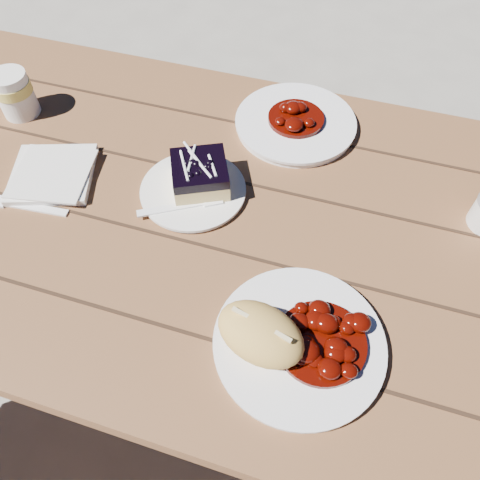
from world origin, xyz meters
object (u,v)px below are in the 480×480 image
(bread_roll, at_px, (261,334))
(second_plate, at_px, (295,124))
(blueberry_cake, at_px, (200,174))
(main_plate, at_px, (299,344))
(second_cup, at_px, (15,94))
(picnic_table, at_px, (239,264))
(dessert_plate, at_px, (193,191))

(bread_roll, relative_size, second_plate, 0.54)
(blueberry_cake, distance_m, second_plate, 0.26)
(main_plate, bearing_deg, second_cup, 153.29)
(picnic_table, distance_m, second_plate, 0.32)
(dessert_plate, relative_size, second_plate, 0.78)
(dessert_plate, bearing_deg, blueberry_cake, 56.31)
(second_plate, relative_size, second_cup, 2.62)
(main_plate, height_order, second_cup, second_cup)
(main_plate, relative_size, bread_roll, 1.89)
(picnic_table, relative_size, dessert_plate, 10.47)
(picnic_table, distance_m, dessert_plate, 0.20)
(picnic_table, distance_m, second_cup, 0.59)
(main_plate, relative_size, second_plate, 1.01)
(picnic_table, height_order, second_cup, second_cup)
(picnic_table, relative_size, main_plate, 8.03)
(blueberry_cake, bearing_deg, dessert_plate, -149.21)
(bread_roll, height_order, blueberry_cake, bread_roll)
(second_plate, bearing_deg, dessert_plate, -120.57)
(bread_roll, height_order, dessert_plate, bread_roll)
(blueberry_cake, bearing_deg, second_plate, 34.13)
(dessert_plate, xyz_separation_m, second_plate, (0.14, 0.24, 0.00))
(picnic_table, xyz_separation_m, second_plate, (0.04, 0.27, 0.17))
(main_plate, height_order, dessert_plate, main_plate)
(picnic_table, relative_size, blueberry_cake, 15.20)
(dessert_plate, bearing_deg, picnic_table, -16.20)
(bread_roll, distance_m, second_plate, 0.50)
(second_plate, height_order, second_cup, second_cup)
(picnic_table, distance_m, blueberry_cake, 0.22)
(second_cup, bearing_deg, main_plate, -26.71)
(second_cup, bearing_deg, blueberry_cake, -11.84)
(picnic_table, xyz_separation_m, main_plate, (0.16, -0.21, 0.17))
(bread_roll, bearing_deg, picnic_table, 114.05)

